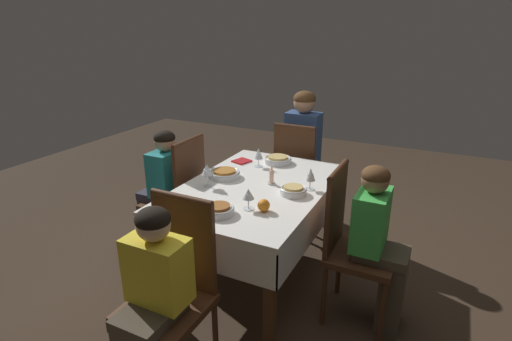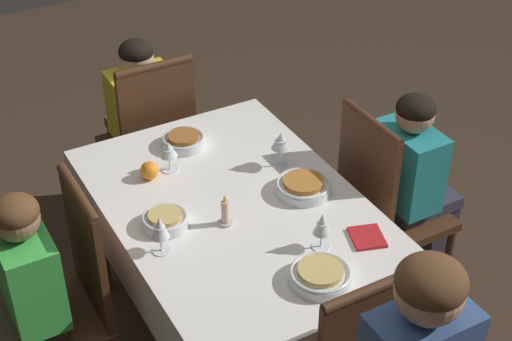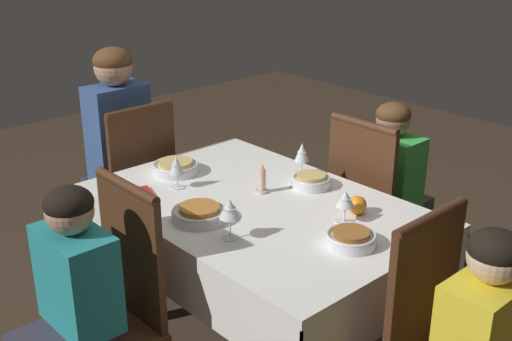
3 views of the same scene
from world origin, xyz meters
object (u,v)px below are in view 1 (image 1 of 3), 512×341
Objects in this scene: bowl_north at (293,190)px; orange_fruit at (264,205)px; bowl_west at (278,160)px; wine_glass_west at (259,154)px; chair_north at (351,240)px; wine_glass_south at (207,170)px; chair_west at (298,172)px; chair_east at (174,284)px; bowl_east at (219,210)px; bowl_south at (225,174)px; person_child_yellow at (151,301)px; candle_centerpiece at (272,178)px; person_child_teal at (162,186)px; chair_south at (180,194)px; napkin_red_folded at (242,161)px; person_adult_denim at (304,150)px; dining_table at (256,198)px; wine_glass_north at (310,175)px; wine_glass_east at (248,195)px; person_child_green at (380,241)px.

orange_fruit is (0.31, -0.07, 0.01)m from bowl_north.
bowl_west is 1.44× the size of wine_glass_west.
wine_glass_south is at bearing 95.49° from chair_north.
chair_west reaches higher than orange_fruit.
chair_east is 5.44× the size of bowl_east.
chair_north is 4.57× the size of bowl_south.
candle_centerpiece is (-1.15, 0.10, 0.24)m from person_child_yellow.
bowl_west is at bearing 87.44° from chair_west.
orange_fruit is (0.38, 1.07, 0.22)m from person_child_teal.
chair_south is 6.32× the size of napkin_red_folded.
candle_centerpiece is (0.43, 0.14, 0.02)m from bowl_west.
person_adult_denim is 1.26m from wine_glass_south.
candle_centerpiece is at bearing 77.26° from chair_north.
candle_centerpiece is (1.00, 0.12, 0.09)m from person_adult_denim.
chair_west reaches higher than wine_glass_south.
bowl_north is 1.34× the size of candle_centerpiece.
bowl_east is (0.49, 0.00, 0.12)m from dining_table.
wine_glass_north is (-0.26, 0.64, -0.02)m from wine_glass_south.
wine_glass_east is at bearing 138.53° from bowl_east.
chair_north is at bearing 122.40° from person_adult_denim.
person_child_green is at bearing 68.66° from napkin_red_folded.
bowl_north is 2.32× the size of orange_fruit.
candle_centerpiece reaches higher than bowl_north.
wine_glass_east is at bearing 64.11° from chair_south.
wine_glass_south is at bearing -4.54° from bowl_south.
dining_table is at bearing 86.47° from chair_south.
person_child_green is at bearing 112.87° from orange_fruit.
orange_fruit reaches higher than bowl_east.
person_child_yellow reaches higher than candle_centerpiece.
bowl_south is (-0.04, -0.27, 0.12)m from dining_table.
bowl_north is at bearing 55.24° from napkin_red_folded.
wine_glass_south is at bearing -68.13° from wine_glass_north.
chair_south reaches higher than bowl_south.
chair_east is (1.82, 0.02, 0.00)m from chair_west.
bowl_north is (0.07, 1.14, 0.21)m from person_child_teal.
wine_glass_west is (-0.35, -0.15, 0.19)m from dining_table.
bowl_south reaches higher than napkin_red_folded.
dining_table is at bearing 23.20° from wine_glass_west.
chair_west is 0.63m from napkin_red_folded.
wine_glass_south is at bearing -109.28° from orange_fruit.
person_adult_denim reaches higher than person_child_green.
person_adult_denim is 2.16m from person_child_yellow.
chair_south is at bearing -54.16° from bowl_west.
chair_south is 6.27× the size of wine_glass_south.
chair_west is at bearing -172.91° from wine_glass_east.
bowl_west is 1.17× the size of bowl_east.
person_child_teal is 13.99× the size of orange_fruit.
bowl_east is at bearing 3.26° from bowl_west.
chair_west and chair_south have the same top height.
person_child_yellow is at bearing 11.69° from napkin_red_folded.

